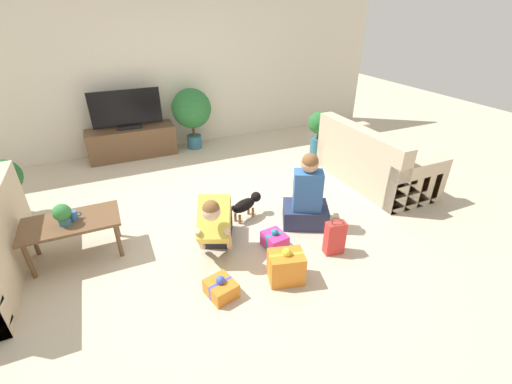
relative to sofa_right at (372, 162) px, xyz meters
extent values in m
plane|color=beige|center=(-2.41, 0.09, -0.30)|extent=(16.00, 16.00, 0.00)
cube|color=beige|center=(-2.41, 2.72, 1.00)|extent=(8.40, 0.06, 2.60)
cube|color=#C6B293|center=(0.05, 0.00, -0.09)|extent=(0.88, 1.72, 0.43)
cube|color=#C6B293|center=(-0.29, 0.00, 0.34)|extent=(0.20, 1.72, 0.42)
cube|color=#C6B293|center=(0.05, -0.78, 0.00)|extent=(0.88, 0.16, 0.61)
cube|color=#C6B293|center=(0.05, 0.78, 0.00)|extent=(0.88, 0.16, 0.61)
cube|color=red|center=(-0.08, -0.27, 0.28)|extent=(0.18, 0.34, 0.32)
cube|color=#E5566B|center=(-0.08, 0.27, 0.28)|extent=(0.18, 0.34, 0.32)
cube|color=brown|center=(-3.94, -0.11, 0.11)|extent=(0.92, 0.50, 0.03)
cylinder|color=brown|center=(-4.35, -0.30, -0.10)|extent=(0.04, 0.04, 0.40)
cylinder|color=brown|center=(-3.54, -0.30, -0.10)|extent=(0.04, 0.04, 0.40)
cylinder|color=brown|center=(-4.35, 0.08, -0.10)|extent=(0.04, 0.04, 0.40)
cylinder|color=brown|center=(-3.54, 0.08, -0.10)|extent=(0.04, 0.04, 0.40)
cube|color=brown|center=(-3.09, 2.43, -0.05)|extent=(1.42, 0.45, 0.50)
cube|color=black|center=(-3.09, 2.43, 0.22)|extent=(0.39, 0.20, 0.05)
cube|color=black|center=(-3.09, 2.43, 0.54)|extent=(1.11, 0.03, 0.58)
cylinder|color=#336B84|center=(-0.15, 1.21, -0.16)|extent=(0.25, 0.25, 0.29)
cylinder|color=brown|center=(-0.15, 1.21, 0.05)|extent=(0.04, 0.04, 0.11)
sphere|color=#286B33|center=(-0.15, 1.21, 0.26)|extent=(0.38, 0.38, 0.38)
cylinder|color=beige|center=(-4.67, 1.05, -0.19)|extent=(0.24, 0.24, 0.23)
cylinder|color=brown|center=(-4.67, 1.05, -0.01)|extent=(0.04, 0.04, 0.13)
sphere|color=#1E5628|center=(-4.67, 1.05, 0.24)|extent=(0.42, 0.42, 0.42)
cylinder|color=#336B84|center=(-2.03, 2.38, -0.19)|extent=(0.26, 0.26, 0.23)
cylinder|color=brown|center=(-2.03, 2.38, 0.03)|extent=(0.05, 0.05, 0.20)
sphere|color=#286B33|center=(-2.03, 2.38, 0.42)|extent=(0.68, 0.68, 0.68)
cube|color=#23232D|center=(-2.50, -0.41, -0.16)|extent=(0.44, 0.52, 0.28)
cube|color=gold|center=(-2.61, -0.67, 0.13)|extent=(0.49, 0.57, 0.45)
sphere|color=beige|center=(-2.68, -0.83, 0.33)|extent=(0.18, 0.18, 0.18)
sphere|color=brown|center=(-2.68, -0.83, 0.36)|extent=(0.16, 0.16, 0.16)
cylinder|color=beige|center=(-2.79, -0.70, -0.05)|extent=(0.16, 0.26, 0.39)
cylinder|color=beige|center=(-2.52, -0.81, -0.05)|extent=(0.16, 0.26, 0.39)
cube|color=#283351|center=(-1.46, -0.56, -0.18)|extent=(0.64, 0.59, 0.24)
cube|color=#3366AD|center=(-1.49, -0.61, 0.18)|extent=(0.38, 0.32, 0.48)
sphere|color=tan|center=(-1.48, -0.60, 0.50)|extent=(0.20, 0.20, 0.20)
sphere|color=brown|center=(-1.49, -0.61, 0.54)|extent=(0.18, 0.18, 0.18)
cylinder|color=tan|center=(-1.28, -0.49, 0.10)|extent=(0.17, 0.26, 0.06)
cylinder|color=tan|center=(-1.51, -0.37, 0.10)|extent=(0.17, 0.26, 0.06)
ellipsoid|color=black|center=(-2.10, -0.18, -0.11)|extent=(0.37, 0.25, 0.15)
sphere|color=black|center=(-1.90, -0.11, -0.07)|extent=(0.13, 0.13, 0.13)
sphere|color=olive|center=(-1.86, -0.09, -0.09)|extent=(0.06, 0.06, 0.06)
cylinder|color=black|center=(-2.28, -0.25, -0.08)|extent=(0.09, 0.05, 0.09)
cylinder|color=olive|center=(-1.98, -0.18, -0.24)|extent=(0.03, 0.03, 0.12)
cylinder|color=olive|center=(-2.01, -0.10, -0.24)|extent=(0.03, 0.03, 0.12)
cylinder|color=olive|center=(-2.18, -0.26, -0.24)|extent=(0.03, 0.03, 0.12)
cylinder|color=olive|center=(-2.21, -0.18, -0.24)|extent=(0.03, 0.03, 0.12)
cube|color=orange|center=(-2.76, -1.25, -0.23)|extent=(0.29, 0.32, 0.15)
cube|color=#3D51BC|center=(-2.76, -1.25, -0.23)|extent=(0.24, 0.09, 0.15)
sphere|color=#3D51BC|center=(-2.76, -1.25, -0.13)|extent=(0.08, 0.08, 0.08)
cube|color=orange|center=(-2.13, -1.32, -0.15)|extent=(0.38, 0.32, 0.30)
cube|color=yellow|center=(-2.13, -1.32, -0.15)|extent=(0.33, 0.11, 0.31)
sphere|color=yellow|center=(-2.13, -1.32, 0.02)|extent=(0.09, 0.09, 0.09)
cube|color=#CC3389|center=(-2.01, -0.83, -0.22)|extent=(0.24, 0.28, 0.17)
cube|color=teal|center=(-2.01, -0.83, -0.22)|extent=(0.22, 0.06, 0.17)
sphere|color=teal|center=(-2.01, -0.83, -0.11)|extent=(0.07, 0.07, 0.07)
cube|color=red|center=(-1.47, -1.16, -0.12)|extent=(0.22, 0.14, 0.37)
torus|color=#4C3823|center=(-1.47, -1.16, 0.09)|extent=(0.15, 0.15, 0.01)
cylinder|color=#386BAD|center=(-3.91, -0.09, 0.17)|extent=(0.08, 0.08, 0.09)
torus|color=#386BAD|center=(-3.85, -0.09, 0.18)|extent=(0.06, 0.01, 0.06)
cylinder|color=#336B84|center=(-3.98, -0.16, 0.16)|extent=(0.11, 0.11, 0.07)
sphere|color=#337F3D|center=(-3.98, -0.16, 0.27)|extent=(0.17, 0.17, 0.17)
camera|label=1|loc=(-3.40, -3.47, 2.04)|focal=24.00mm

